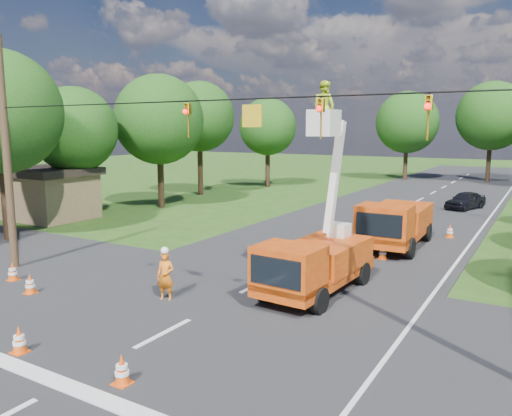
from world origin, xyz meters
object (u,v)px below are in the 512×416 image
Objects in this scene: traffic_cone_4 at (30,284)px; tree_far_b at (492,116)px; traffic_cone_3 at (383,252)px; tree_left_f at (268,127)px; traffic_cone_1 at (122,370)px; shed at (48,192)px; second_truck at (395,223)px; tree_left_e at (199,117)px; traffic_cone_5 at (13,272)px; bucket_truck at (316,250)px; traffic_cone_7 at (450,231)px; ground_worker at (165,276)px; tree_left_d at (159,120)px; tree_left_c at (74,130)px; tree_far_a at (407,122)px; traffic_cone_2 at (285,266)px; pole_left at (7,155)px; distant_car at (465,200)px; traffic_cone_0 at (19,340)px.

traffic_cone_4 is 48.03m from tree_far_b.
tree_left_f is at bearing 129.61° from traffic_cone_3.
shed is (-19.03, 12.52, 1.26)m from traffic_cone_1.
second_truck is 22.90m from tree_left_e.
traffic_cone_5 is at bearing -137.45° from traffic_cone_3.
tree_left_f is (-15.83, 34.52, 5.33)m from traffic_cone_1.
bucket_truck is 9.90× the size of traffic_cone_7.
tree_far_b reaches higher than traffic_cone_1.
ground_worker is 27.12m from tree_left_e.
traffic_cone_5 is 18.51m from tree_left_d.
tree_left_d is at bearing 118.06° from traffic_cone_4.
ground_worker is 0.16× the size of tree_far_b.
tree_left_c is 40.96m from tree_far_b.
tree_far_a is (-7.63, 31.91, 5.00)m from second_truck.
tree_left_d is at bearing -120.96° from tree_far_b.
traffic_cone_2 is 1.00× the size of traffic_cone_5.
bucket_truck is 9.90× the size of traffic_cone_4.
second_truck is 0.65× the size of tree_far_a.
pole_left is 0.96× the size of tree_left_e.
bucket_truck reaches higher than traffic_cone_4.
traffic_cone_1 is 13.38m from traffic_cone_3.
ground_worker is 2.29× the size of traffic_cone_3.
traffic_cone_7 is 20.30m from tree_left_d.
pole_left reaches higher than distant_car.
ground_worker reaches higher than traffic_cone_3.
traffic_cone_5 is at bearing -49.80° from tree_left_c.
traffic_cone_0 is at bearing -111.78° from ground_worker.
tree_left_c reaches higher than traffic_cone_1.
tree_far_b reaches higher than traffic_cone_5.
tree_left_c is 13.05m from tree_left_e.
tree_left_c reaches higher than second_truck.
shed is 42.86m from tree_far_b.
tree_left_e is at bearing 138.27° from bucket_truck.
traffic_cone_2 is (-2.37, -6.51, -0.83)m from second_truck.
tree_far_a is at bearing 103.26° from bucket_truck.
tree_left_c is at bearing 165.25° from traffic_cone_2.
traffic_cone_3 is at bearing -50.39° from tree_left_f.
tree_far_b reaches higher than tree_left_e.
traffic_cone_0 is 24.15m from tree_left_d.
traffic_cone_4 is 1.00× the size of traffic_cone_7.
tree_far_a is (-7.79, 34.26, 5.83)m from traffic_cone_3.
traffic_cone_0 is at bearing -176.87° from traffic_cone_1.
shed is at bearing -163.34° from traffic_cone_7.
tree_left_d is at bearing -90.76° from tree_left_f.
pole_left is (-12.13, -11.09, 3.32)m from second_truck.
traffic_cone_3 is 0.08× the size of tree_left_d.
traffic_cone_2 is at bearing -112.55° from traffic_cone_7.
ground_worker is 5.47m from traffic_cone_1.
traffic_cone_1 is 7.65m from traffic_cone_4.
distant_car is at bearing 8.44° from tree_left_e.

